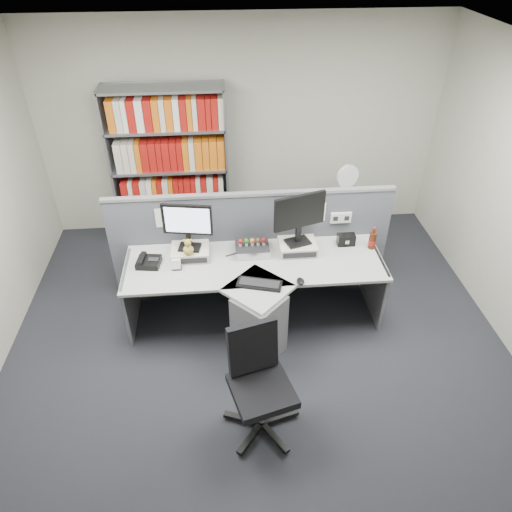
{
  "coord_description": "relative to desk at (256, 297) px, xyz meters",
  "views": [
    {
      "loc": [
        -0.31,
        -2.95,
        3.57
      ],
      "look_at": [
        0.0,
        0.65,
        0.92
      ],
      "focal_mm": 33.15,
      "sensor_mm": 36.0,
      "label": 1
    }
  ],
  "objects": [
    {
      "name": "partition",
      "position": [
        0.0,
        0.65,
        0.19
      ],
      "size": [
        3.0,
        0.08,
        1.27
      ],
      "color": "#51545B",
      "rests_on": "ground"
    },
    {
      "name": "ground",
      "position": [
        0.0,
        -0.6,
        -0.46
      ],
      "size": [
        5.5,
        5.5,
        0.0
      ],
      "primitive_type": "plane",
      "color": "#26272D",
      "rests_on": "ground"
    },
    {
      "name": "shelving_unit",
      "position": [
        -0.9,
        1.85,
        0.52
      ],
      "size": [
        1.41,
        0.4,
        2.0
      ],
      "color": "gray",
      "rests_on": "ground"
    },
    {
      "name": "monitor_left",
      "position": [
        -0.64,
        0.38,
        0.66
      ],
      "size": [
        0.49,
        0.19,
        0.5
      ],
      "color": "black",
      "rests_on": "monitor_riser_left"
    },
    {
      "name": "office_chair",
      "position": [
        -0.08,
        -1.09,
        0.07
      ],
      "size": [
        0.66,
        0.63,
        0.99
      ],
      "color": "silver",
      "rests_on": "ground"
    },
    {
      "name": "desktop_pc",
      "position": [
        -0.01,
        0.41,
        0.31
      ],
      "size": [
        0.34,
        0.3,
        0.09
      ],
      "color": "black",
      "rests_on": "desk"
    },
    {
      "name": "filing_cabinet",
      "position": [
        1.2,
        1.4,
        -0.11
      ],
      "size": [
        0.45,
        0.61,
        0.7
      ],
      "color": "gray",
      "rests_on": "ground"
    },
    {
      "name": "room_shell",
      "position": [
        0.0,
        -0.6,
        1.33
      ],
      "size": [
        5.04,
        5.54,
        2.72
      ],
      "color": "#B9B8A5",
      "rests_on": "ground"
    },
    {
      "name": "plush_toy",
      "position": [
        -0.65,
        0.28,
        0.44
      ],
      "size": [
        0.1,
        0.1,
        0.18
      ],
      "color": "#A78E37",
      "rests_on": "monitor_riser_left"
    },
    {
      "name": "desk_fan",
      "position": [
        1.2,
        1.4,
        0.54
      ],
      "size": [
        0.28,
        0.17,
        0.48
      ],
      "color": "white",
      "rests_on": "filing_cabinet"
    },
    {
      "name": "keyboard",
      "position": [
        0.02,
        -0.14,
        0.28
      ],
      "size": [
        0.45,
        0.27,
        0.03
      ],
      "color": "black",
      "rests_on": "desk"
    },
    {
      "name": "figurines",
      "position": [
        -0.01,
        0.39,
        0.41
      ],
      "size": [
        0.29,
        0.05,
        0.09
      ],
      "color": "beige",
      "rests_on": "desktop_pc"
    },
    {
      "name": "monitor_riser_left",
      "position": [
        -0.64,
        0.38,
        0.31
      ],
      "size": [
        0.38,
        0.31,
        0.1
      ],
      "color": "beige",
      "rests_on": "desk"
    },
    {
      "name": "desk_calendar",
      "position": [
        -0.77,
        0.18,
        0.31
      ],
      "size": [
        0.09,
        0.07,
        0.11
      ],
      "color": "black",
      "rests_on": "desk"
    },
    {
      "name": "monitor_right",
      "position": [
        0.46,
        0.38,
        0.69
      ],
      "size": [
        0.53,
        0.24,
        0.55
      ],
      "color": "black",
      "rests_on": "monitor_riser_right"
    },
    {
      "name": "desk",
      "position": [
        0.0,
        0.0,
        0.0
      ],
      "size": [
        2.6,
        1.2,
        0.72
      ],
      "color": "#ACADA6",
      "rests_on": "ground"
    },
    {
      "name": "desk_phone",
      "position": [
        -1.06,
        0.27,
        0.3
      ],
      "size": [
        0.25,
        0.23,
        0.1
      ],
      "color": "black",
      "rests_on": "desk"
    },
    {
      "name": "cola_bottle",
      "position": [
        1.24,
        0.37,
        0.36
      ],
      "size": [
        0.08,
        0.08,
        0.25
      ],
      "color": "#3F190A",
      "rests_on": "desk"
    },
    {
      "name": "speaker",
      "position": [
        0.98,
        0.45,
        0.32
      ],
      "size": [
        0.18,
        0.1,
        0.12
      ],
      "primitive_type": "cube",
      "color": "black",
      "rests_on": "desk"
    },
    {
      "name": "monitor_riser_right",
      "position": [
        0.46,
        0.38,
        0.31
      ],
      "size": [
        0.38,
        0.31,
        0.1
      ],
      "color": "beige",
      "rests_on": "desk"
    },
    {
      "name": "mouse",
      "position": [
        0.41,
        -0.14,
        0.29
      ],
      "size": [
        0.07,
        0.11,
        0.04
      ],
      "primitive_type": "ellipsoid",
      "color": "black",
      "rests_on": "desk"
    }
  ]
}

